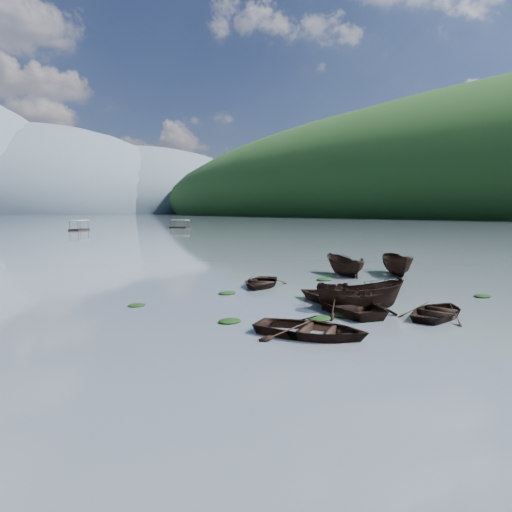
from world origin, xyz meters
TOP-DOWN VIEW (x-y plane):
  - ground_plane at (0.00, 0.00)m, footprint 2400.00×2400.00m
  - right_hill_far at (460.00, 220.00)m, footprint 520.00×1200.00m
  - haze_mtn_c at (140.00, 900.00)m, footprint 520.00×520.00m
  - haze_mtn_d at (320.00, 900.00)m, footprint 520.00×520.00m
  - rowboat_0 at (-4.82, 1.32)m, footprint 5.07×5.51m
  - rowboat_1 at (-0.35, 3.73)m, footprint 4.88×5.85m
  - rowboat_2 at (0.44, 3.60)m, footprint 4.68×3.60m
  - rowboat_3 at (0.84, 5.40)m, footprint 4.75×5.80m
  - rowboat_4 at (2.28, 0.47)m, footprint 4.73×3.94m
  - rowboat_5 at (12.06, 10.45)m, footprint 4.37×4.94m
  - rowboat_7 at (0.44, 12.09)m, footprint 5.25×5.14m
  - rowboat_8 at (8.51, 12.58)m, footprint 2.88×4.77m
  - weed_clump_0 at (-6.26, 5.01)m, footprint 1.05×0.86m
  - weed_clump_1 at (-2.72, 3.08)m, footprint 1.12×0.90m
  - weed_clump_2 at (-1.29, 3.05)m, footprint 1.18×0.94m
  - weed_clump_3 at (5.45, 8.18)m, footprint 0.93×0.79m
  - weed_clump_4 at (8.61, 1.88)m, footprint 1.07×0.85m
  - weed_clump_5 at (-8.39, 10.66)m, footprint 0.92×0.74m
  - weed_clump_6 at (-2.79, 10.96)m, footprint 1.06×0.89m
  - weed_clump_7 at (5.54, 11.55)m, footprint 1.18×0.95m
  - pontoon_centre at (12.37, 107.81)m, footprint 6.13×6.64m
  - pontoon_right at (40.35, 108.58)m, footprint 4.89×6.25m

SIDE VIEW (x-z plane):
  - ground_plane at x=0.00m, z-range 0.00..0.00m
  - right_hill_far at x=460.00m, z-range -95.00..95.00m
  - haze_mtn_c at x=140.00m, z-range -130.00..130.00m
  - haze_mtn_d at x=320.00m, z-range -110.00..110.00m
  - rowboat_0 at x=-4.82m, z-range -0.47..0.47m
  - rowboat_1 at x=-0.35m, z-range -0.52..0.52m
  - rowboat_2 at x=0.44m, z-range -0.86..0.86m
  - rowboat_3 at x=0.84m, z-range -0.53..0.53m
  - rowboat_4 at x=2.28m, z-range -0.42..0.42m
  - rowboat_5 at x=12.06m, z-range -0.93..0.93m
  - rowboat_7 at x=0.44m, z-range -0.44..0.44m
  - rowboat_8 at x=8.51m, z-range -0.87..0.87m
  - weed_clump_0 at x=-6.26m, z-range -0.11..0.11m
  - weed_clump_1 at x=-2.72m, z-range -0.12..0.12m
  - weed_clump_2 at x=-1.29m, z-range -0.13..0.13m
  - weed_clump_3 at x=5.45m, z-range -0.10..0.10m
  - weed_clump_4 at x=8.61m, z-range -0.11..0.11m
  - weed_clump_5 at x=-8.39m, z-range -0.10..0.10m
  - weed_clump_6 at x=-2.79m, z-range -0.11..0.11m
  - weed_clump_7 at x=5.54m, z-range -0.13..0.13m
  - pontoon_centre at x=12.37m, z-range -1.23..1.23m
  - pontoon_right at x=40.35m, z-range -1.11..1.11m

